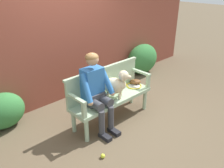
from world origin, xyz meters
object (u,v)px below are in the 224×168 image
object	(u,v)px
dog_on_bench	(116,84)
tennis_racket	(133,86)
baseball_glove	(135,82)
garden_bench	(112,100)
tennis_ball	(103,156)
person_seated	(96,90)

from	to	relation	value
dog_on_bench	tennis_racket	xyz separation A→B (m)	(0.54, 0.10, -0.24)
baseball_glove	dog_on_bench	bearing A→B (deg)	-131.20
garden_bench	tennis_ball	size ratio (longest dim) A/B	24.07
garden_bench	baseball_glove	bearing A→B (deg)	6.19
garden_bench	dog_on_bench	distance (m)	0.33
person_seated	tennis_ball	world-z (taller)	person_seated
garden_bench	person_seated	world-z (taller)	person_seated
dog_on_bench	tennis_ball	bearing A→B (deg)	-145.48
person_seated	tennis_ball	size ratio (longest dim) A/B	20.16
baseball_glove	tennis_ball	world-z (taller)	baseball_glove
person_seated	garden_bench	bearing A→B (deg)	1.35
garden_bench	dog_on_bench	bearing A→B (deg)	-49.02
garden_bench	person_seated	bearing A→B (deg)	-178.65
tennis_racket	baseball_glove	distance (m)	0.12
dog_on_bench	tennis_ball	world-z (taller)	dog_on_bench
baseball_glove	garden_bench	bearing A→B (deg)	-136.58
tennis_ball	tennis_racket	bearing A→B (deg)	26.18
tennis_racket	tennis_ball	distance (m)	1.60
garden_bench	person_seated	distance (m)	0.50
person_seated	dog_on_bench	bearing A→B (deg)	-6.64
garden_bench	tennis_racket	world-z (taller)	tennis_racket
garden_bench	baseball_glove	world-z (taller)	baseball_glove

